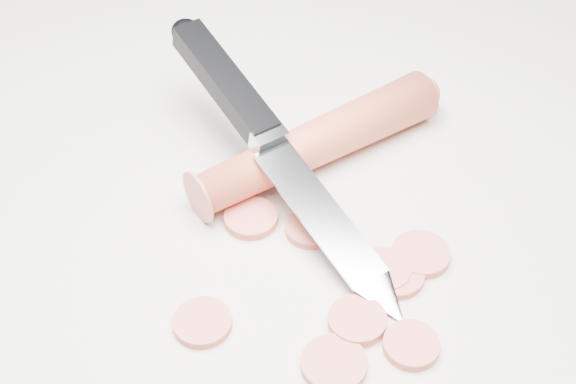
{
  "coord_description": "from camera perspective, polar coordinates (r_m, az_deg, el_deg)",
  "views": [
    {
      "loc": [
        0.0,
        -0.37,
        0.39
      ],
      "look_at": [
        -0.0,
        0.01,
        0.02
      ],
      "focal_mm": 50.0,
      "sensor_mm": 36.0,
      "label": 1
    }
  ],
  "objects": [
    {
      "name": "carrot_slice_7",
      "position": [
        0.5,
        6.73,
        -5.59
      ],
      "size": [
        0.04,
        0.04,
        0.01
      ],
      "primitive_type": "cylinder",
      "color": "#E16050",
      "rests_on": "ground"
    },
    {
      "name": "carrot_slice_4",
      "position": [
        0.5,
        7.61,
        -5.85
      ],
      "size": [
        0.04,
        0.04,
        0.01
      ],
      "primitive_type": "cylinder",
      "color": "#E16050",
      "rests_on": "ground"
    },
    {
      "name": "kitchen_knife",
      "position": [
        0.53,
        -0.46,
        2.86
      ],
      "size": [
        0.18,
        0.24,
        0.08
      ],
      "primitive_type": null,
      "color": "#B8BABF",
      "rests_on": "ground"
    },
    {
      "name": "carrot_slice_5",
      "position": [
        0.53,
        -2.66,
        -1.87
      ],
      "size": [
        0.04,
        0.04,
        0.01
      ],
      "primitive_type": "cylinder",
      "color": "#E16050",
      "rests_on": "ground"
    },
    {
      "name": "carrot_slice_1",
      "position": [
        0.48,
        4.95,
        -9.11
      ],
      "size": [
        0.03,
        0.03,
        0.01
      ],
      "primitive_type": "cylinder",
      "color": "#E16050",
      "rests_on": "ground"
    },
    {
      "name": "carrot_slice_8",
      "position": [
        0.52,
        9.41,
        -4.4
      ],
      "size": [
        0.04,
        0.04,
        0.01
      ],
      "primitive_type": "cylinder",
      "color": "#E16050",
      "rests_on": "ground"
    },
    {
      "name": "carrot_slice_2",
      "position": [
        0.52,
        1.51,
        -2.64
      ],
      "size": [
        0.03,
        0.03,
        0.01
      ],
      "primitive_type": "cylinder",
      "color": "#E16050",
      "rests_on": "ground"
    },
    {
      "name": "carrot_slice_3",
      "position": [
        0.47,
        8.76,
        -10.71
      ],
      "size": [
        0.03,
        0.03,
        0.01
      ],
      "primitive_type": "cylinder",
      "color": "#E16050",
      "rests_on": "ground"
    },
    {
      "name": "carrot_slice_6",
      "position": [
        0.46,
        3.29,
        -12.08
      ],
      "size": [
        0.04,
        0.04,
        0.01
      ],
      "primitive_type": "cylinder",
      "color": "#E16050",
      "rests_on": "ground"
    },
    {
      "name": "ground",
      "position": [
        0.53,
        0.43,
        -2.27
      ],
      "size": [
        2.4,
        2.4,
        0.0
      ],
      "primitive_type": "plane",
      "color": "silver",
      "rests_on": "ground"
    },
    {
      "name": "carrot_slice_0",
      "position": [
        0.48,
        -6.1,
        -9.21
      ],
      "size": [
        0.03,
        0.03,
        0.01
      ],
      "primitive_type": "cylinder",
      "color": "#E16050",
      "rests_on": "ground"
    },
    {
      "name": "carrot",
      "position": [
        0.56,
        2.13,
        3.57
      ],
      "size": [
        0.18,
        0.14,
        0.03
      ],
      "primitive_type": "cylinder",
      "rotation": [
        1.57,
        0.0,
        -0.95
      ],
      "color": "#D34C2F",
      "rests_on": "ground"
    }
  ]
}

